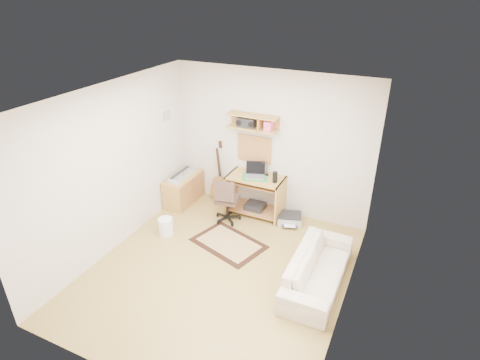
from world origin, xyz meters
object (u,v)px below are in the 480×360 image
at_px(desk, 255,195).
at_px(task_chair, 227,199).
at_px(cabinet, 184,189).
at_px(printer, 290,218).
at_px(sofa, 319,264).

height_order(desk, task_chair, task_chair).
height_order(task_chair, cabinet, task_chair).
bearing_deg(desk, task_chair, -130.17).
xyz_separation_m(desk, cabinet, (-1.42, -0.18, -0.10)).
height_order(printer, sofa, sofa).
bearing_deg(cabinet, sofa, -21.92).
xyz_separation_m(task_chair, sofa, (1.89, -0.94, -0.10)).
distance_m(cabinet, printer, 2.12).
distance_m(desk, printer, 0.74).
bearing_deg(task_chair, cabinet, 155.04).
bearing_deg(sofa, desk, 48.36).
height_order(desk, cabinet, desk).
distance_m(desk, task_chair, 0.55).
height_order(desk, printer, desk).
relative_size(printer, sofa, 0.25).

